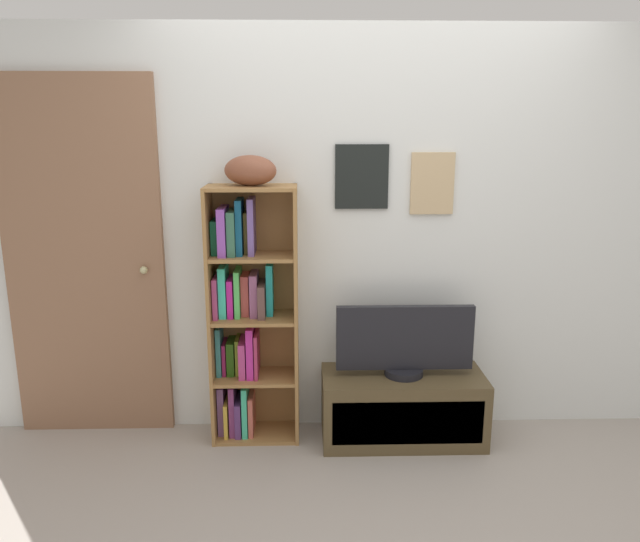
# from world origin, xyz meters

# --- Properties ---
(back_wall) EXTENTS (4.80, 0.08, 2.33)m
(back_wall) POSITION_xyz_m (0.00, 1.13, 1.17)
(back_wall) COLOR silver
(back_wall) RESTS_ON ground
(bookshelf) EXTENTS (0.50, 0.28, 1.47)m
(bookshelf) POSITION_xyz_m (-0.72, 0.99, 0.72)
(bookshelf) COLOR olive
(bookshelf) RESTS_ON ground
(football) EXTENTS (0.32, 0.23, 0.16)m
(football) POSITION_xyz_m (-0.67, 0.96, 1.55)
(football) COLOR brown
(football) RESTS_ON bookshelf
(tv_stand) EXTENTS (0.93, 0.41, 0.40)m
(tv_stand) POSITION_xyz_m (0.18, 0.89, 0.20)
(tv_stand) COLOR #4E3F26
(tv_stand) RESTS_ON ground
(television) EXTENTS (0.78, 0.22, 0.41)m
(television) POSITION_xyz_m (0.18, 0.89, 0.60)
(television) COLOR black
(television) RESTS_ON tv_stand
(door) EXTENTS (0.89, 0.09, 2.07)m
(door) POSITION_xyz_m (-1.63, 1.08, 1.03)
(door) COLOR #855E45
(door) RESTS_ON ground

